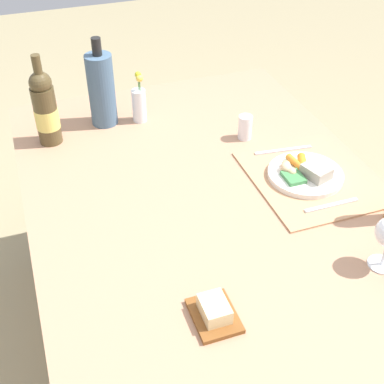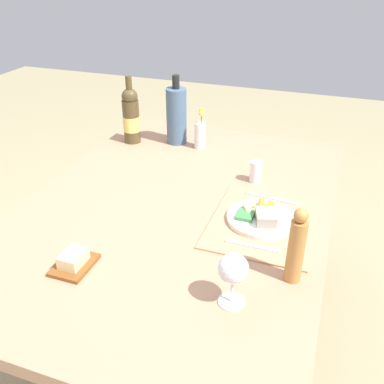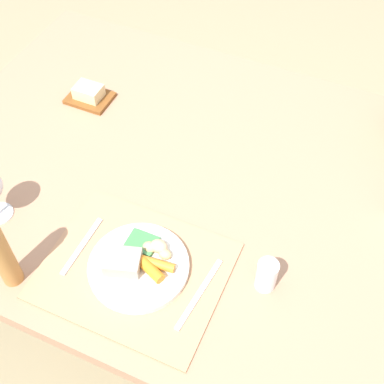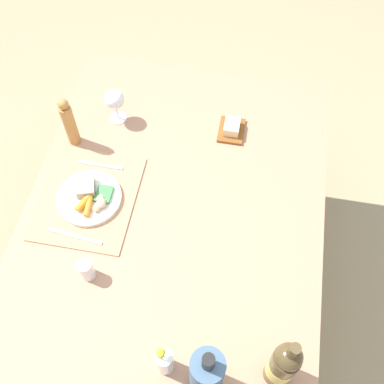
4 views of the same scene
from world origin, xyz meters
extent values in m
plane|color=#9A8D68|center=(0.00, 0.00, 0.00)|extent=(8.00, 8.00, 0.00)
cube|color=tan|center=(0.00, 0.00, 0.69)|extent=(1.52, 1.07, 0.04)
cylinder|color=#372423|center=(-0.67, 0.45, 0.34)|extent=(0.05, 0.05, 0.67)
cube|color=tan|center=(-0.02, -0.32, 0.72)|extent=(0.41, 0.34, 0.01)
cylinder|color=white|center=(-0.02, -0.31, 0.73)|extent=(0.23, 0.23, 0.02)
cube|color=#A19888|center=(-0.04, -0.33, 0.76)|extent=(0.10, 0.09, 0.04)
cylinder|color=orange|center=(0.02, -0.31, 0.75)|extent=(0.08, 0.05, 0.03)
cylinder|color=orange|center=(0.03, -0.29, 0.75)|extent=(0.08, 0.03, 0.02)
ellipsoid|color=#CCB77B|center=(-0.01, -0.26, 0.75)|extent=(0.03, 0.03, 0.02)
ellipsoid|color=#DBB284|center=(0.01, -0.25, 0.75)|extent=(0.04, 0.03, 0.03)
ellipsoid|color=#D6B377|center=(0.03, -0.26, 0.75)|extent=(0.03, 0.03, 0.02)
cube|color=#408247|center=(-0.03, -0.26, 0.74)|extent=(0.07, 0.06, 0.01)
cube|color=silver|center=(-0.17, -0.31, 0.72)|extent=(0.01, 0.17, 0.00)
cube|color=silver|center=(0.14, -0.31, 0.72)|extent=(0.03, 0.20, 0.00)
cylinder|color=#B67D3D|center=(-0.27, -0.45, 0.81)|extent=(0.05, 0.05, 0.19)
cube|color=brown|center=(-0.43, 0.15, 0.72)|extent=(0.13, 0.10, 0.01)
cube|color=beige|center=(-0.43, 0.15, 0.75)|extent=(0.08, 0.06, 0.04)
cylinder|color=white|center=(0.26, -0.23, 0.76)|extent=(0.05, 0.05, 0.09)
camera|label=1|loc=(-1.14, 0.46, 1.68)|focal=48.91mm
camera|label=2|loc=(-1.22, -0.49, 1.51)|focal=39.82mm
camera|label=3|loc=(0.35, -0.82, 1.77)|focal=48.57mm
camera|label=4|loc=(0.78, 0.21, 2.17)|focal=43.76mm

